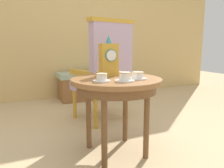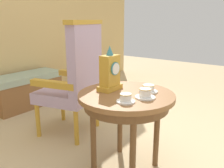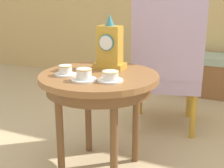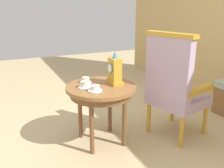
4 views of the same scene
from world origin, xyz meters
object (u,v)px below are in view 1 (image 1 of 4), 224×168
object	(u,v)px
side_table	(116,88)
armchair	(105,70)
teacup_left	(102,78)
mantel_clock	(109,60)
teacup_right	(125,77)
teacup_center	(138,76)
window_bench	(88,85)

from	to	relation	value
side_table	armchair	xyz separation A→B (m)	(0.21, 0.74, 0.05)
teacup_left	mantel_clock	size ratio (longest dim) A/B	0.37
teacup_left	teacup_right	world-z (taller)	teacup_right
side_table	armchair	size ratio (longest dim) A/B	0.62
teacup_center	teacup_right	bearing A→B (deg)	-160.28
mantel_clock	window_bench	bearing A→B (deg)	77.64
window_bench	armchair	bearing A→B (deg)	-98.20
teacup_right	teacup_center	distance (m)	0.14
side_table	teacup_right	distance (m)	0.19
teacup_left	teacup_right	bearing A→B (deg)	-20.38
side_table	teacup_left	distance (m)	0.22
teacup_left	window_bench	size ratio (longest dim) A/B	0.13
teacup_left	armchair	distance (m)	0.92
mantel_clock	teacup_right	bearing A→B (deg)	-91.84
side_table	mantel_clock	xyz separation A→B (m)	(0.00, 0.15, 0.21)
side_table	mantel_clock	size ratio (longest dim) A/B	2.10
teacup_center	mantel_clock	world-z (taller)	mantel_clock
side_table	teacup_center	world-z (taller)	teacup_center
teacup_right	side_table	bearing A→B (deg)	86.85
teacup_left	teacup_center	bearing A→B (deg)	-1.81
teacup_right	window_bench	size ratio (longest dim) A/B	0.15
mantel_clock	teacup_left	bearing A→B (deg)	-122.89
teacup_left	teacup_center	distance (m)	0.29
teacup_right	mantel_clock	xyz separation A→B (m)	(0.01, 0.31, 0.11)
side_table	teacup_right	size ratio (longest dim) A/B	4.99
teacup_left	teacup_right	distance (m)	0.16
teacup_right	window_bench	bearing A→B (deg)	79.23
teacup_right	window_bench	distance (m)	2.10
teacup_right	teacup_center	world-z (taller)	teacup_right
armchair	side_table	bearing A→B (deg)	-106.17
window_bench	teacup_left	bearing A→B (deg)	-105.35
mantel_clock	window_bench	distance (m)	1.82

